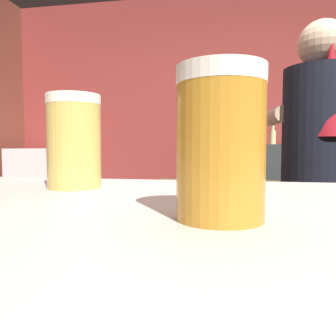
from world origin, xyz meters
TOP-DOWN VIEW (x-y plane):
  - wall_back at (0.00, 2.20)m, footprint 5.20×0.10m
  - prep_counter at (0.35, 0.73)m, footprint 2.10×0.60m
  - back_shelf at (0.16, 1.92)m, footprint 0.84×0.36m
  - mini_fridge at (-2.04, 1.75)m, footprint 0.62×0.58m
  - bartender at (0.21, 0.28)m, footprint 0.46×0.53m
  - mixing_bowl at (-0.41, 0.62)m, footprint 0.20×0.20m
  - pint_glass_near at (-0.43, -0.93)m, footprint 0.08×0.08m
  - pint_glass_far at (-0.22, -1.11)m, footprint 0.07×0.07m
  - bottle_soy at (0.47, 1.91)m, footprint 0.06×0.06m
  - bottle_hot_sauce at (0.22, 1.98)m, footprint 0.06×0.06m
  - bottle_vinegar at (0.53, 2.01)m, footprint 0.06×0.06m
  - bottle_olive_oil at (0.06, 1.94)m, footprint 0.05×0.05m

SIDE VIEW (x-z plane):
  - prep_counter at x=0.35m, z-range 0.00..0.89m
  - mini_fridge at x=-2.04m, z-range 0.00..1.11m
  - back_shelf at x=0.16m, z-range 0.00..1.15m
  - mixing_bowl at x=-0.41m, z-range 0.89..0.95m
  - bartender at x=0.21m, z-range 0.14..1.84m
  - pint_glass_far at x=-0.22m, z-range 1.06..1.19m
  - pint_glass_near at x=-0.43m, z-range 1.06..1.20m
  - bottle_vinegar at x=0.53m, z-range 1.13..1.31m
  - bottle_olive_oil at x=0.06m, z-range 1.13..1.32m
  - bottle_hot_sauce at x=0.22m, z-range 1.13..1.32m
  - bottle_soy at x=0.47m, z-range 1.12..1.36m
  - wall_back at x=0.00m, z-range 0.00..2.70m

